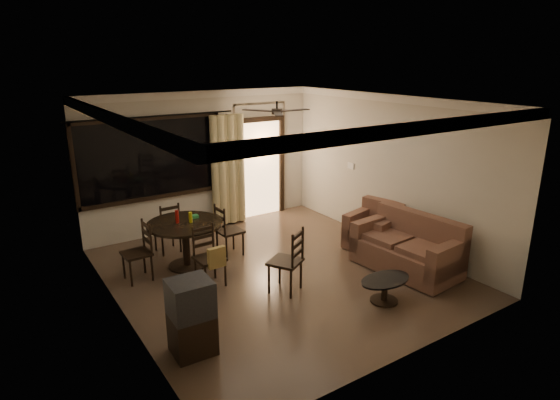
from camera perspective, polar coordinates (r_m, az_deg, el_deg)
ground at (r=7.87m, az=-0.34°, el=-8.81°), size 5.50×5.50×0.00m
room_shell at (r=9.04m, az=-3.37°, el=6.83°), size 5.50×6.70×5.50m
dining_table at (r=8.01m, az=-11.46°, el=-3.84°), size 1.27×1.27×1.01m
dining_chair_west at (r=7.86m, az=-16.89°, el=-7.37°), size 0.44×0.44×0.95m
dining_chair_east at (r=8.48m, az=-6.19°, el=-4.86°), size 0.44×0.44×0.95m
dining_chair_south at (r=7.41m, az=-8.49°, el=-8.10°), size 0.44×0.50×0.95m
dining_chair_north at (r=8.80m, az=-13.51°, el=-4.40°), size 0.44×0.44×0.95m
tv_cabinet at (r=5.81m, az=-10.72°, el=-13.83°), size 0.52×0.47×0.95m
sofa at (r=8.12m, az=15.43°, el=-5.79°), size 1.05×1.78×0.92m
armchair at (r=8.89m, az=11.48°, el=-3.58°), size 1.02×1.02×0.85m
coffee_table at (r=7.07m, az=12.66°, el=-10.24°), size 0.83×0.50×0.36m
side_chair at (r=7.16m, az=0.73°, el=-8.85°), size 0.62×0.62×1.02m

